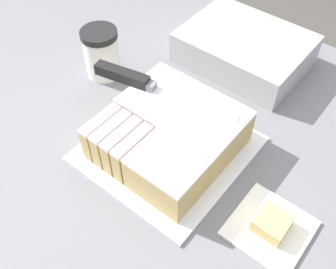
% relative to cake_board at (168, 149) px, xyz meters
% --- Properties ---
extents(countertop, '(1.40, 1.10, 0.91)m').
position_rel_cake_board_xyz_m(countertop, '(-0.06, -0.05, -0.46)').
color(countertop, slate).
rests_on(countertop, ground_plane).
extents(cake_board, '(0.27, 0.28, 0.01)m').
position_rel_cake_board_xyz_m(cake_board, '(0.00, 0.00, 0.00)').
color(cake_board, silver).
rests_on(cake_board, countertop).
extents(cake, '(0.22, 0.23, 0.08)m').
position_rel_cake_board_xyz_m(cake, '(0.00, 0.00, 0.04)').
color(cake, tan).
rests_on(cake, cake_board).
extents(knife, '(0.29, 0.08, 0.02)m').
position_rel_cake_board_xyz_m(knife, '(-0.11, 0.03, 0.09)').
color(knife, silver).
rests_on(knife, cake).
extents(coffee_cup, '(0.08, 0.08, 0.11)m').
position_rel_cake_board_xyz_m(coffee_cup, '(-0.25, 0.08, 0.05)').
color(coffee_cup, white).
rests_on(coffee_cup, countertop).
extents(paper_napkin, '(0.12, 0.12, 0.01)m').
position_rel_cake_board_xyz_m(paper_napkin, '(0.23, -0.03, -0.00)').
color(paper_napkin, white).
rests_on(paper_napkin, countertop).
extents(brownie, '(0.05, 0.05, 0.03)m').
position_rel_cake_board_xyz_m(brownie, '(0.23, -0.03, 0.02)').
color(brownie, tan).
rests_on(brownie, paper_napkin).
extents(storage_box, '(0.27, 0.21, 0.07)m').
position_rel_cake_board_xyz_m(storage_box, '(-0.03, 0.31, 0.03)').
color(storage_box, '#B2B2B7').
rests_on(storage_box, countertop).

